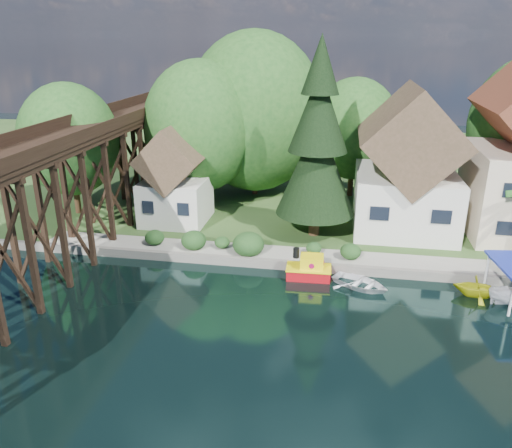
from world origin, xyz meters
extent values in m
plane|color=black|center=(0.00, 0.00, 0.00)|extent=(140.00, 140.00, 0.00)
cube|color=#2A481C|center=(0.00, 34.00, 0.25)|extent=(140.00, 52.00, 0.50)
cube|color=slate|center=(4.00, 8.00, 0.31)|extent=(60.00, 0.40, 0.62)
cube|color=gray|center=(6.00, 9.30, 0.53)|extent=(50.00, 2.60, 0.06)
cube|color=black|center=(-16.00, 0.00, 4.00)|extent=(4.00, 0.36, 8.00)
cube|color=black|center=(-16.00, 3.20, 4.00)|extent=(4.00, 0.36, 8.00)
cube|color=black|center=(-16.00, 6.40, 4.00)|extent=(4.00, 0.36, 8.00)
cube|color=black|center=(-16.00, 9.60, 4.00)|extent=(4.00, 0.36, 8.00)
cube|color=black|center=(-16.00, 12.80, 4.00)|extent=(4.00, 0.36, 8.00)
cube|color=black|center=(-16.00, 16.00, 4.00)|extent=(4.00, 0.36, 8.00)
cube|color=black|center=(-16.00, 19.20, 4.00)|extent=(4.00, 0.36, 8.00)
cube|color=black|center=(-16.00, 22.40, 4.00)|extent=(4.00, 0.36, 8.00)
cube|color=black|center=(-16.00, 25.60, 4.00)|extent=(4.00, 0.36, 8.00)
cube|color=black|center=(-17.75, 6.00, 8.05)|extent=(0.35, 44.00, 0.35)
cube|color=black|center=(-14.25, 6.00, 8.05)|extent=(0.35, 44.00, 0.35)
cube|color=black|center=(-16.00, 6.00, 8.35)|extent=(4.00, 44.00, 0.30)
cube|color=black|center=(-18.00, 6.00, 8.90)|extent=(0.12, 44.00, 0.80)
cube|color=black|center=(-14.00, 6.00, 8.90)|extent=(0.12, 44.00, 0.80)
cube|color=silver|center=(7.00, 16.00, 2.75)|extent=(7.50, 8.00, 4.50)
cube|color=#473826|center=(7.00, 16.00, 7.70)|extent=(7.64, 8.64, 7.64)
cube|color=black|center=(4.90, 11.96, 2.98)|extent=(1.35, 0.08, 1.00)
cube|color=black|center=(9.10, 11.96, 2.98)|extent=(1.35, 0.08, 1.00)
cube|color=silver|center=(-11.00, 14.50, 2.25)|extent=(5.00, 5.00, 3.50)
cube|color=#473826|center=(-11.00, 14.50, 5.80)|extent=(5.09, 5.40, 5.09)
cube|color=black|center=(-12.40, 11.96, 2.43)|extent=(0.90, 0.08, 1.00)
cube|color=black|center=(-9.60, 11.96, 2.43)|extent=(0.90, 0.08, 1.00)
cylinder|color=#382314|center=(-10.00, 19.00, 2.75)|extent=(0.50, 0.50, 4.50)
ellipsoid|color=#1D4D1B|center=(-10.00, 19.00, 7.50)|extent=(4.40, 4.40, 5.06)
cylinder|color=#382314|center=(-6.00, 23.00, 2.98)|extent=(0.50, 0.50, 4.95)
ellipsoid|color=#1D4D1B|center=(-6.00, 23.00, 8.20)|extent=(5.00, 5.00, 5.75)
cylinder|color=#382314|center=(3.00, 24.00, 2.52)|extent=(0.50, 0.50, 4.05)
ellipsoid|color=#1D4D1B|center=(3.00, 24.00, 6.80)|extent=(4.00, 4.00, 4.60)
cylinder|color=#382314|center=(-20.00, 15.00, 2.52)|extent=(0.50, 0.50, 4.05)
ellipsoid|color=#1D4D1B|center=(-20.00, 15.00, 6.80)|extent=(4.00, 4.00, 4.60)
ellipsoid|color=#163D18|center=(-8.00, 9.20, 1.27)|extent=(1.98, 1.98, 1.53)
ellipsoid|color=#163D18|center=(-6.00, 9.50, 1.09)|extent=(1.54, 1.54, 1.19)
ellipsoid|color=#163D18|center=(-4.00, 9.00, 1.35)|extent=(2.20, 2.20, 1.70)
ellipsoid|color=#163D18|center=(-11.00, 9.40, 1.18)|extent=(1.76, 1.76, 1.36)
ellipsoid|color=#163D18|center=(0.50, 9.60, 1.09)|extent=(1.54, 1.54, 1.19)
ellipsoid|color=#163D18|center=(3.00, 9.30, 1.18)|extent=(1.76, 1.76, 1.36)
cylinder|color=#382314|center=(0.26, 13.41, 1.84)|extent=(0.80, 0.80, 2.67)
cone|color=black|center=(0.26, 13.41, 5.84)|extent=(5.88, 5.88, 7.12)
cone|color=black|center=(0.26, 13.41, 9.85)|extent=(4.27, 4.27, 5.79)
cone|color=black|center=(0.26, 13.41, 12.96)|extent=(2.67, 2.67, 4.01)
cube|color=#AE0B13|center=(0.35, 6.99, 0.33)|extent=(2.84, 1.59, 0.74)
cube|color=yellow|center=(0.35, 6.99, 0.73)|extent=(2.94, 1.69, 0.09)
cube|color=yellow|center=(0.54, 7.00, 1.12)|extent=(1.53, 1.17, 0.93)
cylinder|color=black|center=(-0.49, 6.96, 1.72)|extent=(0.41, 0.41, 0.65)
cylinder|color=#980B49|center=(0.56, 6.42, 1.12)|extent=(0.34, 0.09, 0.33)
cylinder|color=#980B49|center=(0.52, 7.57, 1.12)|extent=(0.34, 0.09, 0.33)
cylinder|color=#980B49|center=(1.28, 7.02, 1.12)|extent=(0.09, 0.34, 0.33)
imported|color=white|center=(3.65, 6.25, 0.37)|extent=(4.39, 3.96, 0.75)
cylinder|color=white|center=(11.63, 3.73, 1.38)|extent=(0.15, 0.15, 2.26)
cylinder|color=white|center=(11.18, 7.22, 1.38)|extent=(0.15, 0.15, 2.26)
imported|color=yellow|center=(10.55, 6.29, 0.72)|extent=(2.98, 2.64, 1.45)
camera|label=1|loc=(1.98, -22.28, 14.79)|focal=35.00mm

